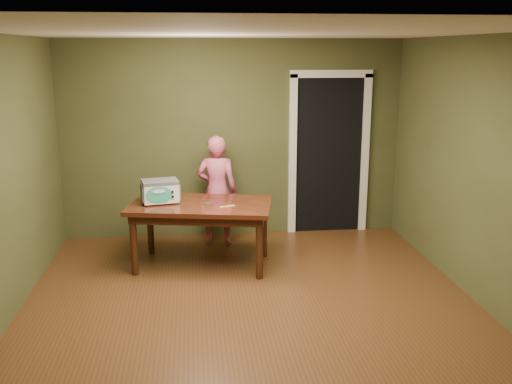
% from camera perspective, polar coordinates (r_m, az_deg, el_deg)
% --- Properties ---
extents(floor, '(5.00, 5.00, 0.00)m').
position_cam_1_polar(floor, '(5.57, -0.32, -12.08)').
color(floor, '#572F18').
rests_on(floor, ground).
extents(room_shell, '(4.52, 5.02, 2.61)m').
position_cam_1_polar(room_shell, '(5.06, -0.35, 5.56)').
color(room_shell, '#454D29').
rests_on(room_shell, ground).
extents(doorway, '(1.10, 0.66, 2.25)m').
position_cam_1_polar(doorway, '(8.09, 6.79, 3.98)').
color(doorway, black).
rests_on(doorway, ground).
extents(dining_table, '(1.74, 1.19, 0.75)m').
position_cam_1_polar(dining_table, '(6.57, -5.52, -1.97)').
color(dining_table, black).
rests_on(dining_table, floor).
extents(toy_oven, '(0.47, 0.36, 0.26)m').
position_cam_1_polar(toy_oven, '(6.59, -9.56, 0.15)').
color(toy_oven, '#4C4F54').
rests_on(toy_oven, dining_table).
extents(baking_pan, '(0.10, 0.10, 0.02)m').
position_cam_1_polar(baking_pan, '(6.48, -4.79, -1.16)').
color(baking_pan, silver).
rests_on(baking_pan, dining_table).
extents(spatula, '(0.18, 0.08, 0.01)m').
position_cam_1_polar(spatula, '(6.38, -2.90, -1.44)').
color(spatula, '#FFD86E').
rests_on(spatula, dining_table).
extents(child, '(0.58, 0.44, 1.42)m').
position_cam_1_polar(child, '(7.29, -3.93, 0.15)').
color(child, '#C65172').
rests_on(child, floor).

